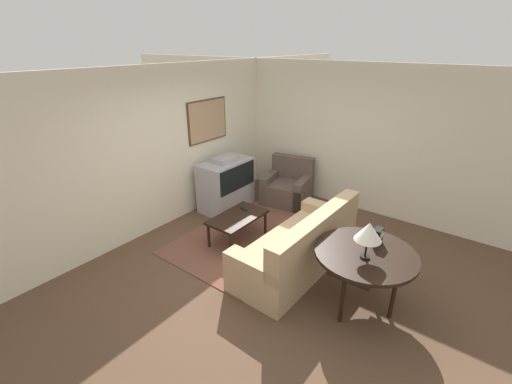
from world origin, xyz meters
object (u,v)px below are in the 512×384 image
Objects in this scene: coffee_table at (238,219)px; table_lamp at (369,232)px; console_table at (366,257)px; mantel_clock at (378,236)px; tv at (226,184)px; couch at (300,248)px; armchair at (288,188)px.

table_lamp reaches higher than coffee_table.
console_table is 0.42m from table_lamp.
console_table is 0.31m from mantel_clock.
tv is 5.35× the size of mantel_clock.
couch reaches higher than armchair.
coffee_table is at bearing 80.86° from table_lamp.
armchair is 1.04× the size of coffee_table.
table_lamp reaches higher than mantel_clock.
console_table is 2.64× the size of table_lamp.
armchair is 2.24× the size of table_lamp.
table_lamp is at bearing 179.84° from mantel_clock.
coffee_table is (-1.77, -0.17, 0.11)m from armchair.
mantel_clock is at bearing -89.21° from coffee_table.
table_lamp is at bearing -53.38° from armchair.
table_lamp is (-0.35, -2.19, 0.70)m from coffee_table.
console_table is at bearing 174.11° from mantel_clock.
tv is at bearing 49.85° from coffee_table.
coffee_table is 2.32m from table_lamp.
tv is 3.27m from mantel_clock.
couch is 2.20× the size of coffee_table.
armchair is at bearing -142.09° from couch.
coffee_table is at bearing -90.22° from couch.
tv is 2.36× the size of table_lamp.
couch is at bearing 93.34° from mantel_clock.
tv is at bearing 69.69° from table_lamp.
armchair reaches higher than console_table.
tv is 1.27m from coffee_table.
tv is at bearing -141.12° from armchair.
table_lamp is (-0.12, -0.03, 0.40)m from console_table.
tv is 0.50× the size of couch.
tv reaches higher than mantel_clock.
table_lamp reaches higher than tv.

